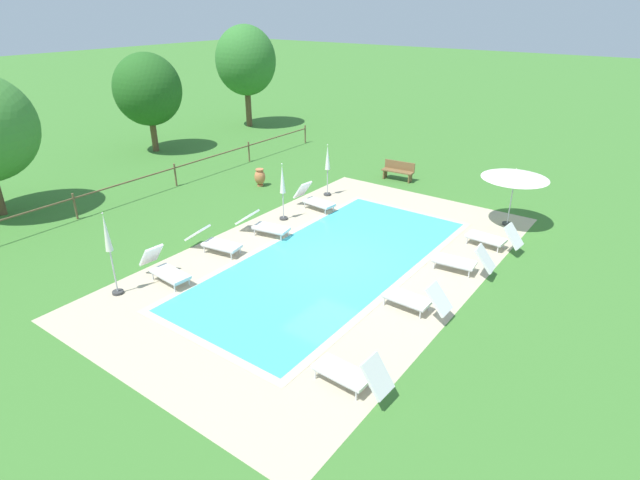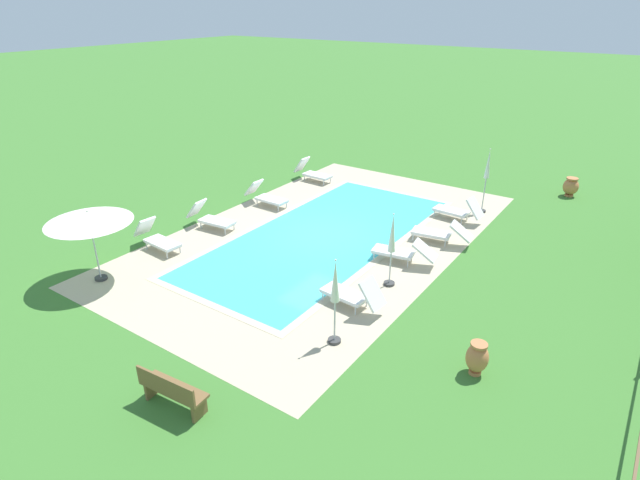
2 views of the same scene
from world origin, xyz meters
TOP-DOWN VIEW (x-y plane):
  - ground_plane at (0.00, 0.00)m, footprint 160.00×160.00m
  - pool_deck_paving at (0.00, 0.00)m, footprint 15.03×8.97m
  - swimming_pool_water at (0.00, 0.00)m, footprint 10.76×4.70m
  - pool_coping_rim at (0.00, 0.00)m, footprint 11.24×5.18m
  - sun_lounger_north_near_steps at (-1.75, 3.57)m, footprint 0.91×2.08m
  - sun_lounger_north_mid at (-4.68, -3.79)m, footprint 0.67×1.83m
  - sun_lounger_north_far at (3.40, 3.23)m, footprint 0.76×1.87m
  - sun_lounger_north_end at (4.02, -3.92)m, footprint 0.73×1.88m
  - sun_lounger_south_near_corner at (-3.99, 3.35)m, footprint 0.73×1.88m
  - sun_lounger_south_mid at (1.77, -3.72)m, footprint 0.78×1.90m
  - sun_lounger_south_far at (0.28, 3.17)m, footprint 0.94×2.09m
  - sun_lounger_south_end at (-1.10, -3.53)m, footprint 0.64×1.89m
  - patio_umbrella_open_foreground at (6.34, -3.69)m, footprint 2.40×2.40m
  - patio_umbrella_closed_row_west at (4.98, 3.70)m, footprint 0.32×0.32m
  - patio_umbrella_closed_row_mid_west at (1.77, 3.50)m, footprint 0.32×0.32m
  - patio_umbrella_closed_row_centre at (-5.32, 3.84)m, footprint 0.32×0.32m
  - wooden_bench_lawn_side at (8.68, 2.22)m, footprint 0.57×1.53m
  - terracotta_urn_near_fence at (-9.17, 6.29)m, footprint 0.62×0.62m
  - terracotta_urn_by_tree at (4.17, 6.89)m, footprint 0.49×0.49m

SIDE VIEW (x-z plane):
  - ground_plane at x=0.00m, z-range 0.00..0.00m
  - pool_deck_paving at x=0.00m, z-range 0.00..0.01m
  - swimming_pool_water at x=0.00m, z-range 0.00..0.01m
  - pool_coping_rim at x=0.00m, z-range 0.01..0.01m
  - sun_lounger_south_far at x=0.28m, z-range -0.04..0.78m
  - sun_lounger_north_near_steps at x=-1.75m, z-range -0.04..0.78m
  - sun_lounger_south_end at x=-1.10m, z-range -0.10..0.88m
  - sun_lounger_south_mid at x=1.77m, z-range -0.10..0.89m
  - sun_lounger_north_end at x=4.02m, z-range -0.10..0.89m
  - sun_lounger_south_near_corner at x=-3.99m, z-range -0.10..0.90m
  - sun_lounger_north_far at x=3.40m, z-range -0.11..0.91m
  - sun_lounger_north_mid at x=-4.68m, z-range -0.11..0.91m
  - terracotta_urn_near_fence at x=-9.17m, z-range 0.03..0.83m
  - terracotta_urn_by_tree at x=4.17m, z-range 0.03..0.83m
  - wooden_bench_lawn_side at x=8.68m, z-range 0.03..0.90m
  - patio_umbrella_closed_row_mid_west at x=1.77m, z-range 0.28..2.53m
  - patio_umbrella_closed_row_west at x=4.98m, z-range 0.30..2.57m
  - patio_umbrella_closed_row_centre at x=-5.32m, z-range 0.34..2.87m
  - patio_umbrella_open_foreground at x=6.34m, z-range 0.89..3.10m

